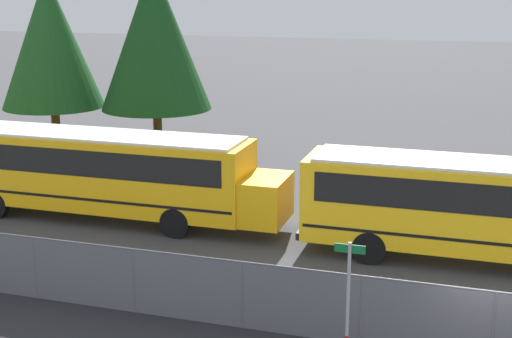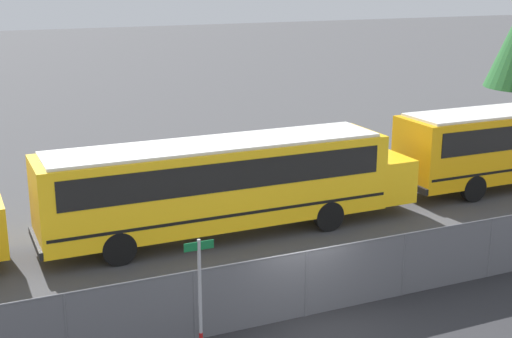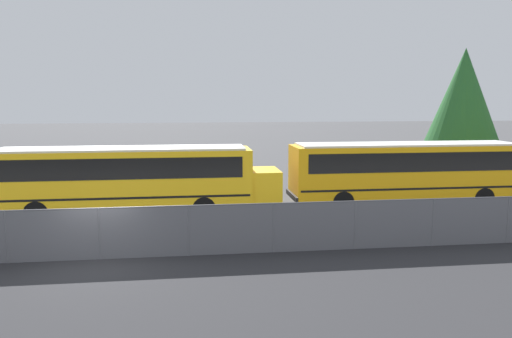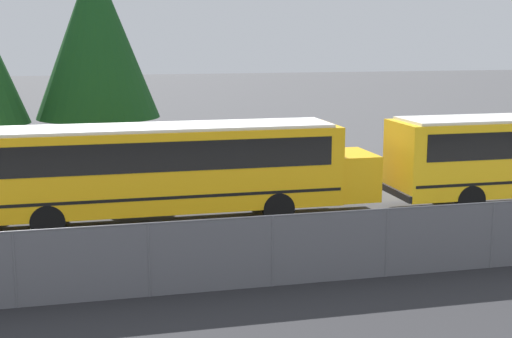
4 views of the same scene
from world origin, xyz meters
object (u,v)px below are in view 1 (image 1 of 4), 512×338
Objects in this scene: school_bus_2 at (102,168)px; tree_1 at (50,41)px; school_bus_3 at (505,205)px; tree_2 at (155,37)px; street_sign at (348,300)px.

tree_1 reaches higher than school_bus_2.
tree_2 is at bearing 148.96° from school_bus_3.
street_sign is (-3.56, -7.41, -0.37)m from school_bus_3.
school_bus_2 is at bearing -77.43° from tree_2.
school_bus_3 reaches higher than street_sign.
street_sign is at bearing -36.47° from school_bus_2.
school_bus_2 is 14.16m from school_bus_3.
street_sign is 0.33× the size of tree_1.
tree_1 is at bearing -172.85° from tree_2.
tree_2 is (-16.24, 9.77, 4.13)m from school_bus_3.
tree_1 is at bearing 137.63° from street_sign.
school_bus_3 is 23.79m from tree_1.
tree_1 is at bearing 157.22° from school_bus_3.
school_bus_2 is 10.44m from tree_2.
street_sign is 21.82m from tree_2.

